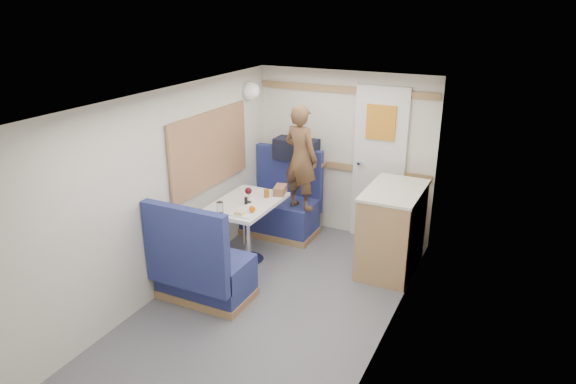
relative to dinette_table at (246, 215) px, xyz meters
The scene contains 26 objects.
floor 1.32m from the dinette_table, 56.98° to the right, with size 4.50×4.50×0.00m, color #515156.
ceiling 1.87m from the dinette_table, 56.98° to the right, with size 4.50×4.50×0.00m, color silver.
wall_back 1.47m from the dinette_table, 62.53° to the left, with size 2.20×0.02×2.00m, color silver.
wall_left 1.18m from the dinette_table, 114.23° to the right, with size 0.02×4.50×2.00m, color silver.
wall_right 2.06m from the dinette_table, 29.74° to the right, with size 0.02×4.50×2.00m, color silver.
oak_trim_low 1.42m from the dinette_table, 62.15° to the left, with size 2.15×0.02×0.08m, color #8C5F3F.
oak_trim_high 1.85m from the dinette_table, 62.15° to the left, with size 2.15×0.02×0.08m, color #8C5F3F.
side_window 0.81m from the dinette_table, behind, with size 0.04×1.30×0.72m, color #B9C1A3.
rear_door 1.69m from the dinette_table, 47.92° to the left, with size 0.62×0.12×1.86m.
dinette_table is the anchor object (origin of this frame).
bench_far 0.90m from the dinette_table, 90.00° to the left, with size 0.90×0.59×1.05m.
bench_near 0.90m from the dinette_table, 90.00° to the right, with size 0.90×0.59×1.05m.
ledge 1.16m from the dinette_table, 90.00° to the left, with size 0.90×0.14×0.04m, color #8C5F3F.
dome_light 1.51m from the dinette_table, 114.65° to the left, with size 0.20×0.20×0.20m, color white.
galley_counter 1.57m from the dinette_table, 20.54° to the left, with size 0.57×0.92×0.92m.
person 0.92m from the dinette_table, 65.19° to the left, with size 0.45×0.29×1.22m, color brown.
duffel_bag 1.21m from the dinette_table, 86.05° to the left, with size 0.54×0.26×0.26m, color black.
tray 0.33m from the dinette_table, 56.88° to the right, with size 0.26×0.34×0.02m, color white.
orange_fruit 0.40m from the dinette_table, 48.97° to the right, with size 0.07×0.07×0.07m, color #DC5F09.
cheese_block 0.44m from the dinette_table, 69.22° to the right, with size 0.09×0.06×0.03m, color #F7D98F.
wine_glass 0.28m from the dinette_table, ahead, with size 0.08×0.08×0.17m.
tumbler_left 0.44m from the dinette_table, 102.72° to the right, with size 0.07×0.07×0.11m, color silver.
beer_glass 0.32m from the dinette_table, 57.08° to the left, with size 0.06×0.06×0.09m, color #915615.
pepper_grinder 0.23m from the dinette_table, 58.50° to the right, with size 0.04×0.04×0.09m, color black.
salt_grinder 0.24m from the dinette_table, 98.74° to the left, with size 0.04×0.04×0.10m, color white.
bread_loaf 0.48m from the dinette_table, 59.04° to the left, with size 0.12×0.22×0.09m, color brown.
Camera 1 is at (1.98, -3.41, 2.76)m, focal length 32.00 mm.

